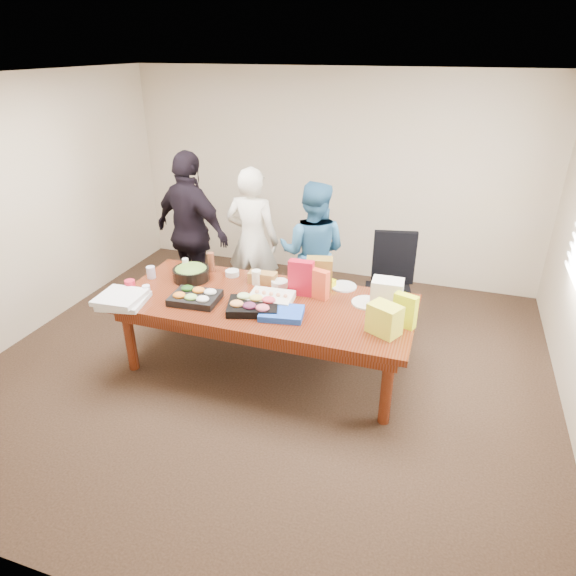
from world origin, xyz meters
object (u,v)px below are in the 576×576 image
(office_chair, at_px, (389,290))
(person_center, at_px, (253,241))
(salad_bowl, at_px, (191,274))
(sheet_cake, at_px, (271,298))
(conference_table, at_px, (266,334))
(person_right, at_px, (313,253))

(office_chair, height_order, person_center, person_center)
(person_center, height_order, salad_bowl, person_center)
(person_center, height_order, sheet_cake, person_center)
(conference_table, distance_m, office_chair, 1.46)
(person_right, bearing_deg, salad_bowl, 40.05)
(person_right, distance_m, sheet_cake, 1.16)
(person_right, bearing_deg, person_center, -2.38)
(office_chair, distance_m, salad_bowl, 2.10)
(conference_table, xyz_separation_m, sheet_cake, (0.06, -0.00, 0.41))
(conference_table, relative_size, salad_bowl, 7.46)
(office_chair, distance_m, person_right, 0.95)
(office_chair, relative_size, sheet_cake, 2.68)
(conference_table, xyz_separation_m, person_right, (0.14, 1.15, 0.44))
(person_center, bearing_deg, sheet_cake, 118.38)
(conference_table, relative_size, office_chair, 2.56)
(person_center, bearing_deg, conference_table, 116.00)
(conference_table, distance_m, sheet_cake, 0.42)
(office_chair, xyz_separation_m, salad_bowl, (-1.93, -0.80, 0.26))
(person_right, height_order, salad_bowl, person_right)
(office_chair, xyz_separation_m, person_center, (-1.63, 0.14, 0.32))
(person_right, distance_m, salad_bowl, 1.40)
(office_chair, bearing_deg, person_right, 158.83)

